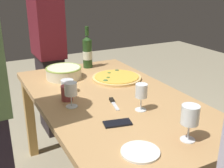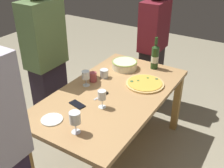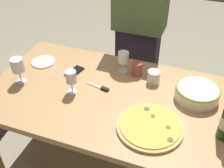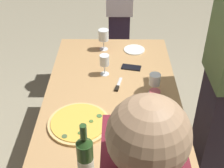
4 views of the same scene
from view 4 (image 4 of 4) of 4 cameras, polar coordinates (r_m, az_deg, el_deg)
The scene contains 14 objects.
ground_plane at distance 2.60m, azimuth -0.00°, elevation -15.21°, with size 8.00×8.00×0.00m, color #9C9378.
dining_table at distance 2.13m, azimuth -0.00°, elevation -3.96°, with size 1.60×0.90×0.75m.
pizza at distance 1.86m, azimuth -6.08°, elevation -7.14°, with size 0.37×0.37×0.03m.
serving_bowl at distance 1.68m, azimuth 5.11°, elevation -11.14°, with size 0.27×0.27×0.09m.
wine_bottle at distance 1.50m, azimuth -4.92°, elevation -13.54°, with size 0.08×0.08×0.35m.
wine_glass_near_pizza at distance 2.04m, azimuth 7.85°, elevation 0.72°, with size 0.07×0.07×0.15m.
wine_glass_by_bottle at distance 2.22m, azimuth -1.40°, elevation 4.19°, with size 0.07×0.07×0.16m.
wine_glass_far_left at distance 2.54m, azimuth -1.55°, elevation 8.79°, with size 0.08×0.08×0.18m.
cup_amber at distance 1.89m, azimuth 6.73°, elevation -4.86°, with size 0.08×0.08×0.09m, color white.
cup_ceramic at distance 2.00m, azimuth 7.77°, elevation -2.38°, with size 0.07×0.07×0.10m, color #AA454B.
side_plate at distance 2.58m, azimuth 4.12°, elevation 6.29°, with size 0.17×0.17×0.01m, color white.
cell_phone at distance 2.35m, azimuth 3.55°, elevation 3.05°, with size 0.07×0.14×0.01m, color black.
pizza_knife at distance 2.14m, azimuth 1.09°, elevation -0.36°, with size 0.17×0.06×0.02m.
person_guest_left at distance 3.07m, azimuth 1.34°, elevation 14.32°, with size 0.43×0.24×1.77m.
Camera 4 is at (1.65, 0.02, 2.01)m, focal length 49.80 mm.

